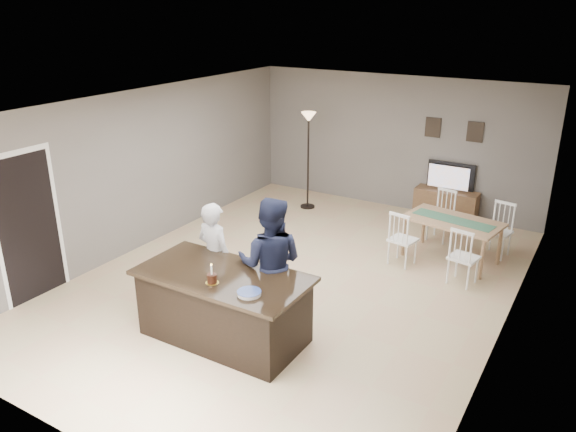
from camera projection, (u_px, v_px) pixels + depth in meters
The scene contains 14 objects.
floor at pixel (296, 281), 8.63m from camera, with size 8.00×8.00×0.00m, color tan.
room_shell at pixel (296, 176), 8.03m from camera, with size 8.00×8.00×8.00m.
kitchen_island at pixel (224, 306), 7.02m from camera, with size 2.15×1.10×0.90m.
tv_console at pixel (446, 205), 10.97m from camera, with size 1.20×0.40×0.60m, color brown.
television at pixel (449, 177), 10.82m from camera, with size 0.91×0.12×0.53m, color black.
tv_screen_glow at pixel (448, 177), 10.76m from camera, with size 0.78×0.78×0.00m, color orange.
picture_frames at pixel (454, 130), 10.64m from camera, with size 1.10×0.02×0.38m.
doorway at pixel (27, 215), 7.77m from camera, with size 0.00×2.10×2.65m.
woman at pixel (215, 257), 7.61m from camera, with size 0.57×0.37×1.55m, color silver.
man at pixel (270, 264), 7.14m from camera, with size 0.87×0.68×1.79m, color #171C34.
birthday_cake at pixel (212, 278), 6.62m from camera, with size 0.16×0.16×0.25m.
plate_stack at pixel (249, 293), 6.37m from camera, with size 0.28×0.28×0.04m.
dining_table at pixel (452, 227), 9.14m from camera, with size 1.71×1.92×0.92m.
floor_lamp at pixel (308, 134), 11.19m from camera, with size 0.30×0.30×1.99m.
Camera 1 is at (3.85, -6.67, 4.01)m, focal length 35.00 mm.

